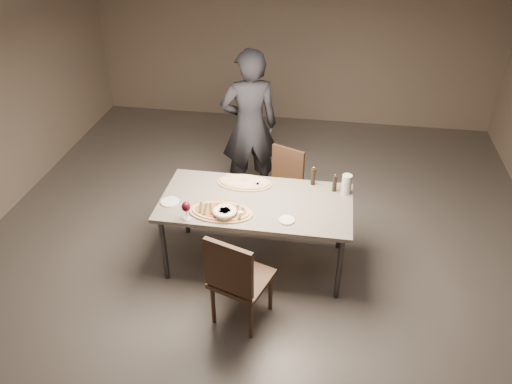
# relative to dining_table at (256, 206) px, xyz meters

# --- Properties ---
(room) EXTENTS (7.00, 7.00, 7.00)m
(room) POSITION_rel_dining_table_xyz_m (0.00, 0.00, 0.71)
(room) COLOR #5A534D
(room) RESTS_ON ground
(dining_table) EXTENTS (1.80, 0.90, 0.75)m
(dining_table) POSITION_rel_dining_table_xyz_m (0.00, 0.00, 0.00)
(dining_table) COLOR gray
(dining_table) RESTS_ON ground
(zucchini_pizza) EXTENTS (0.59, 0.33, 0.05)m
(zucchini_pizza) POSITION_rel_dining_table_xyz_m (-0.28, -0.24, 0.07)
(zucchini_pizza) COLOR tan
(zucchini_pizza) RESTS_ON dining_table
(ham_pizza) EXTENTS (0.55, 0.31, 0.04)m
(ham_pizza) POSITION_rel_dining_table_xyz_m (-0.16, 0.28, 0.07)
(ham_pizza) COLOR tan
(ham_pizza) RESTS_ON dining_table
(bread_basket) EXTENTS (0.22, 0.22, 0.08)m
(bread_basket) POSITION_rel_dining_table_xyz_m (-0.24, -0.29, 0.10)
(bread_basket) COLOR beige
(bread_basket) RESTS_ON dining_table
(oil_dish) EXTENTS (0.14, 0.14, 0.02)m
(oil_dish) POSITION_rel_dining_table_xyz_m (0.32, -0.27, 0.07)
(oil_dish) COLOR white
(oil_dish) RESTS_ON dining_table
(pepper_mill_left) EXTENTS (0.05, 0.05, 0.20)m
(pepper_mill_left) POSITION_rel_dining_table_xyz_m (0.51, 0.38, 0.15)
(pepper_mill_left) COLOR black
(pepper_mill_left) RESTS_ON dining_table
(pepper_mill_right) EXTENTS (0.05, 0.05, 0.19)m
(pepper_mill_right) POSITION_rel_dining_table_xyz_m (0.72, 0.29, 0.15)
(pepper_mill_right) COLOR black
(pepper_mill_right) RESTS_ON dining_table
(carafe) EXTENTS (0.09, 0.09, 0.20)m
(carafe) POSITION_rel_dining_table_xyz_m (0.83, 0.27, 0.16)
(carafe) COLOR silver
(carafe) RESTS_ON dining_table
(wine_glass) EXTENTS (0.08, 0.08, 0.18)m
(wine_glass) POSITION_rel_dining_table_xyz_m (-0.56, -0.38, 0.18)
(wine_glass) COLOR silver
(wine_glass) RESTS_ON dining_table
(side_plate) EXTENTS (0.18, 0.18, 0.01)m
(side_plate) POSITION_rel_dining_table_xyz_m (-0.79, -0.15, 0.06)
(side_plate) COLOR white
(side_plate) RESTS_ON dining_table
(chair_near) EXTENTS (0.57, 0.57, 0.96)m
(chair_near) POSITION_rel_dining_table_xyz_m (-0.03, -0.82, -0.16)
(chair_near) COLOR #3F281A
(chair_near) RESTS_ON ground
(chair_far) EXTENTS (0.53, 0.53, 0.85)m
(chair_far) POSITION_rel_dining_table_xyz_m (0.17, 0.80, -0.21)
(chair_far) COLOR #3F281A
(chair_far) RESTS_ON ground
(diner) EXTENTS (0.77, 0.63, 1.81)m
(diner) POSITION_rel_dining_table_xyz_m (-0.28, 1.24, 0.21)
(diner) COLOR black
(diner) RESTS_ON ground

